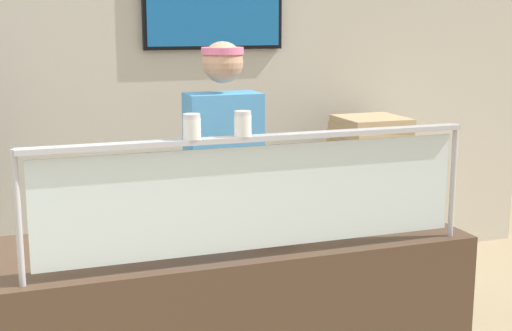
{
  "coord_description": "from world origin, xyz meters",
  "views": [
    {
      "loc": [
        0.06,
        -2.47,
        1.87
      ],
      "look_at": [
        1.09,
        0.39,
        1.25
      ],
      "focal_mm": 50.53,
      "sensor_mm": 36.0,
      "label": 1
    }
  ],
  "objects_px": {
    "pizza_tray": "(261,226)",
    "worker_figure": "(225,188)",
    "pizza_server": "(267,222)",
    "pizza_box_stack": "(370,139)",
    "parmesan_shaker": "(192,128)",
    "pepper_flake_shaker": "(243,125)"
  },
  "relations": [
    {
      "from": "pizza_box_stack",
      "to": "pepper_flake_shaker",
      "type": "bearing_deg",
      "value": -129.71
    },
    {
      "from": "worker_figure",
      "to": "pepper_flake_shaker",
      "type": "bearing_deg",
      "value": -103.25
    },
    {
      "from": "pizza_box_stack",
      "to": "pizza_tray",
      "type": "bearing_deg",
      "value": -131.74
    },
    {
      "from": "parmesan_shaker",
      "to": "pepper_flake_shaker",
      "type": "distance_m",
      "value": 0.2
    },
    {
      "from": "parmesan_shaker",
      "to": "pepper_flake_shaker",
      "type": "height_order",
      "value": "pepper_flake_shaker"
    },
    {
      "from": "pizza_tray",
      "to": "worker_figure",
      "type": "bearing_deg",
      "value": 88.05
    },
    {
      "from": "pepper_flake_shaker",
      "to": "pizza_box_stack",
      "type": "height_order",
      "value": "pepper_flake_shaker"
    },
    {
      "from": "pizza_server",
      "to": "worker_figure",
      "type": "bearing_deg",
      "value": 93.3
    },
    {
      "from": "pizza_tray",
      "to": "worker_figure",
      "type": "xyz_separation_m",
      "value": [
        0.02,
        0.6,
        0.04
      ]
    },
    {
      "from": "parmesan_shaker",
      "to": "pepper_flake_shaker",
      "type": "relative_size",
      "value": 0.98
    },
    {
      "from": "parmesan_shaker",
      "to": "worker_figure",
      "type": "bearing_deg",
      "value": 66.34
    },
    {
      "from": "worker_figure",
      "to": "pizza_server",
      "type": "bearing_deg",
      "value": -89.72
    },
    {
      "from": "pepper_flake_shaker",
      "to": "worker_figure",
      "type": "height_order",
      "value": "worker_figure"
    },
    {
      "from": "pizza_box_stack",
      "to": "pizza_server",
      "type": "bearing_deg",
      "value": -130.9
    },
    {
      "from": "parmesan_shaker",
      "to": "worker_figure",
      "type": "height_order",
      "value": "worker_figure"
    },
    {
      "from": "pizza_server",
      "to": "worker_figure",
      "type": "xyz_separation_m",
      "value": [
        -0.0,
        0.62,
        0.02
      ]
    },
    {
      "from": "worker_figure",
      "to": "pizza_tray",
      "type": "bearing_deg",
      "value": -91.95
    },
    {
      "from": "pizza_server",
      "to": "pepper_flake_shaker",
      "type": "height_order",
      "value": "pepper_flake_shaker"
    },
    {
      "from": "pizza_tray",
      "to": "pizza_server",
      "type": "bearing_deg",
      "value": -40.39
    },
    {
      "from": "pepper_flake_shaker",
      "to": "pizza_box_stack",
      "type": "xyz_separation_m",
      "value": [
        1.6,
        1.93,
        -0.44
      ]
    },
    {
      "from": "parmesan_shaker",
      "to": "worker_figure",
      "type": "xyz_separation_m",
      "value": [
        0.42,
        0.97,
        -0.47
      ]
    },
    {
      "from": "pizza_server",
      "to": "pizza_box_stack",
      "type": "xyz_separation_m",
      "value": [
        1.37,
        1.58,
        0.05
      ]
    }
  ]
}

